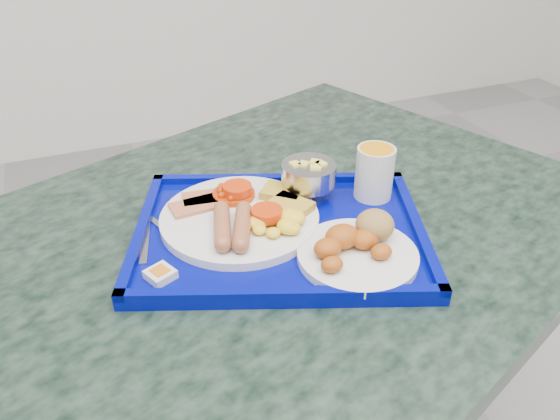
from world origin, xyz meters
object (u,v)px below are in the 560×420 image
object	(u,v)px
fruit_bowl	(309,175)
juice_cup	(375,171)
bread_plate	(358,246)
table	(257,327)
tray	(280,233)
main_plate	(245,216)

from	to	relation	value
fruit_bowl	juice_cup	bearing A→B (deg)	-21.08
bread_plate	table	bearing A→B (deg)	134.21
tray	juice_cup	bearing A→B (deg)	11.48
fruit_bowl	juice_cup	size ratio (longest dim) A/B	1.03
table	tray	size ratio (longest dim) A/B	2.70
table	tray	world-z (taller)	tray
bread_plate	tray	bearing A→B (deg)	127.99
tray	main_plate	world-z (taller)	main_plate
main_plate	fruit_bowl	world-z (taller)	fruit_bowl
main_plate	juice_cup	distance (m)	0.25
main_plate	table	bearing A→B (deg)	-75.32
table	main_plate	bearing A→B (deg)	104.68
table	main_plate	world-z (taller)	main_plate
table	bread_plate	world-z (taller)	bread_plate
tray	fruit_bowl	xyz separation A→B (m)	(0.09, 0.08, 0.05)
table	fruit_bowl	distance (m)	0.31
fruit_bowl	tray	bearing A→B (deg)	-137.00
table	fruit_bowl	xyz separation A→B (m)	(0.13, 0.06, 0.27)
main_plate	fruit_bowl	xyz separation A→B (m)	(0.14, 0.04, 0.03)
bread_plate	fruit_bowl	size ratio (longest dim) A/B	1.90
main_plate	tray	bearing A→B (deg)	-42.58
table	bread_plate	distance (m)	0.31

